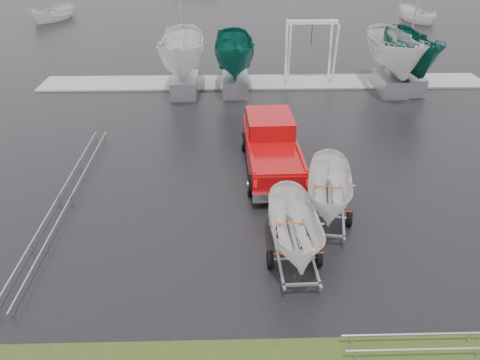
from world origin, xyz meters
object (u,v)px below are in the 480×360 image
trailer_hitched (298,196)px  trailer_parked (334,158)px  pickup_truck (271,144)px  boat_hoist (311,43)px

trailer_hitched → trailer_parked: trailer_parked is taller
pickup_truck → trailer_hitched: (0.19, -6.80, 1.47)m
trailer_hitched → trailer_parked: 2.87m
pickup_truck → trailer_hitched: bearing=-90.0°
pickup_truck → trailer_parked: size_ratio=1.36×
pickup_truck → trailer_parked: trailer_parked is taller
pickup_truck → boat_hoist: size_ratio=1.60×
boat_hoist → trailer_hitched: bearing=-100.2°
trailer_hitched → boat_hoist: trailer_hitched is taller
pickup_truck → boat_hoist: (3.57, 11.97, 1.54)m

